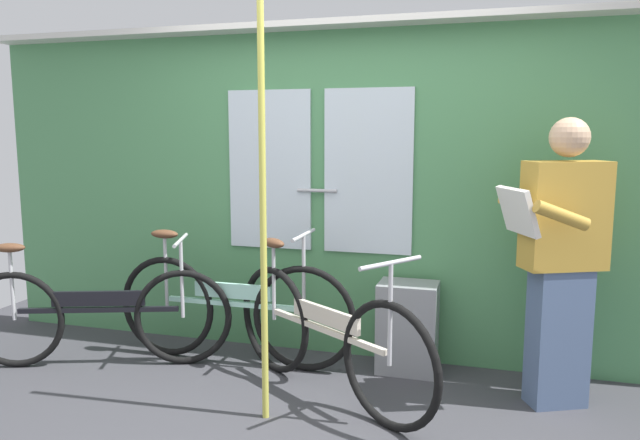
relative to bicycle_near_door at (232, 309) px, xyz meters
The scene contains 7 objects.
train_door_wall 1.13m from the bicycle_near_door, 30.25° to the left, with size 5.40×0.28×2.26m.
bicycle_near_door is the anchor object (origin of this frame).
bicycle_leaning_behind 0.81m from the bicycle_near_door, 24.29° to the right, with size 1.45×0.99×0.90m.
bicycle_by_pole 0.88m from the bicycle_near_door, 160.24° to the right, with size 1.67×0.70×0.86m.
passenger_reading_newspaper 2.09m from the bicycle_near_door, ahead, with size 0.62×0.56×1.63m.
trash_bin_by_wall 1.17m from the bicycle_near_door, ahead, with size 0.38×0.28×0.59m, color gray.
handrail_pole 1.12m from the bicycle_near_door, 53.65° to the right, with size 0.04×0.04×2.22m, color #C6C14C.
Camera 1 is at (0.97, -2.63, 1.54)m, focal length 33.97 mm.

